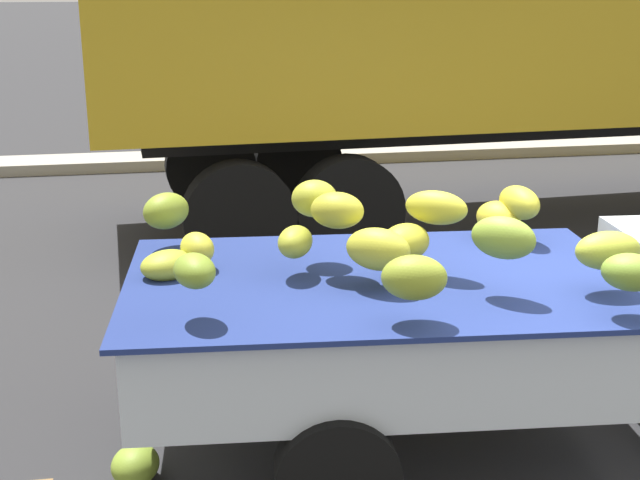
% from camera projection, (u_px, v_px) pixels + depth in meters
% --- Properties ---
extents(ground, '(220.00, 220.00, 0.00)m').
position_uv_depth(ground, '(576.00, 438.00, 5.27)').
color(ground, '#28282B').
extents(curb_strip, '(80.00, 0.80, 0.16)m').
position_uv_depth(curb_strip, '(323.00, 155.00, 13.35)').
color(curb_strip, gray).
rests_on(curb_strip, ground).
extents(fallen_banana_bunch_near_tailgate, '(0.35, 0.37, 0.21)m').
position_uv_depth(fallen_banana_bunch_near_tailgate, '(135.00, 465.00, 4.79)').
color(fallen_banana_bunch_near_tailgate, olive).
rests_on(fallen_banana_bunch_near_tailgate, ground).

